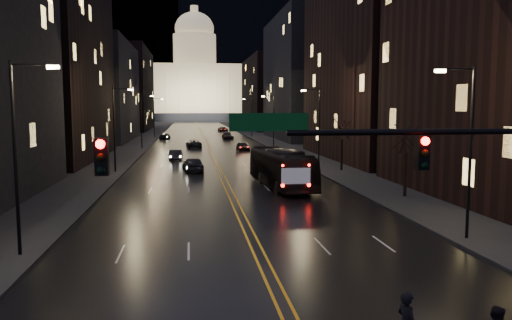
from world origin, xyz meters
name	(u,v)px	position (x,y,z in m)	size (l,w,h in m)	color
road	(201,131)	(0.00, 130.00, 0.01)	(20.00, 320.00, 0.02)	black
sidewalk_left	(151,131)	(-14.00, 130.00, 0.08)	(8.00, 320.00, 0.16)	black
sidewalk_right	(249,131)	(14.00, 130.00, 0.08)	(8.00, 320.00, 0.16)	black
center_line	(201,131)	(0.00, 130.00, 0.03)	(0.62, 320.00, 0.01)	orange
building_left_mid	(48,51)	(-21.00, 54.00, 14.00)	(12.00, 30.00, 28.00)	black
building_left_far	(101,92)	(-21.00, 92.00, 10.00)	(12.00, 34.00, 20.00)	black
building_left_dist	(129,90)	(-21.00, 140.00, 12.00)	(12.00, 40.00, 24.00)	black
building_right_tall	(376,13)	(21.00, 50.00, 19.00)	(12.00, 30.00, 38.00)	black
building_right_mid	(303,78)	(21.00, 92.00, 13.00)	(12.00, 34.00, 26.00)	black
building_right_dist	(268,94)	(21.00, 140.00, 11.00)	(12.00, 40.00, 22.00)	black
mountain_ridge	(244,32)	(40.00, 380.00, 65.00)	(520.00, 60.00, 130.00)	black
capitol	(195,87)	(0.00, 250.00, 17.15)	(90.00, 50.00, 58.50)	black
traffic_signal	(498,168)	(5.91, 0.00, 5.10)	(17.29, 0.45, 7.00)	black
streetlamp_right_near	(467,143)	(10.81, 10.00, 5.08)	(2.13, 0.25, 9.00)	black
streetlamp_left_near	(19,148)	(-10.81, 10.00, 5.08)	(2.13, 0.25, 9.00)	black
streetlamp_right_mid	(318,124)	(10.81, 40.00, 5.08)	(2.13, 0.25, 9.00)	black
streetlamp_left_mid	(116,125)	(-10.81, 40.00, 5.08)	(2.13, 0.25, 9.00)	black
streetlamp_right_far	(273,118)	(10.81, 70.00, 5.08)	(2.13, 0.25, 9.00)	black
streetlamp_left_far	(142,118)	(-10.81, 70.00, 5.08)	(2.13, 0.25, 9.00)	black
streetlamp_right_dist	(251,115)	(10.81, 100.00, 5.08)	(2.13, 0.25, 9.00)	black
streetlamp_left_dist	(155,115)	(-10.81, 100.00, 5.08)	(2.13, 0.25, 9.00)	black
tree_right_mid	(406,139)	(13.00, 22.00, 4.53)	(2.40, 2.40, 6.65)	black
tree_right_far	(342,130)	(13.00, 38.00, 4.53)	(2.40, 2.40, 6.65)	black
bus	(281,168)	(4.64, 28.48, 1.65)	(2.77, 11.85, 3.30)	black
oncoming_car_a	(193,164)	(-2.86, 39.76, 0.81)	(1.92, 4.78, 1.63)	black
oncoming_car_b	(176,155)	(-5.00, 51.66, 0.71)	(1.51, 4.32, 1.42)	black
oncoming_car_c	(194,144)	(-2.50, 72.03, 0.69)	(2.30, 4.98, 1.39)	black
oncoming_car_d	(165,136)	(-8.50, 95.15, 0.70)	(1.95, 4.79, 1.39)	black
receding_car_a	(267,165)	(5.02, 39.16, 0.74)	(1.56, 4.47, 1.47)	black
receding_car_b	(243,146)	(5.12, 64.35, 0.73)	(1.73, 4.30, 1.46)	black
receding_car_c	(228,136)	(4.96, 93.79, 0.76)	(2.14, 5.26, 1.53)	black
receding_car_d	(223,129)	(6.13, 126.19, 0.70)	(2.34, 5.07, 1.41)	black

